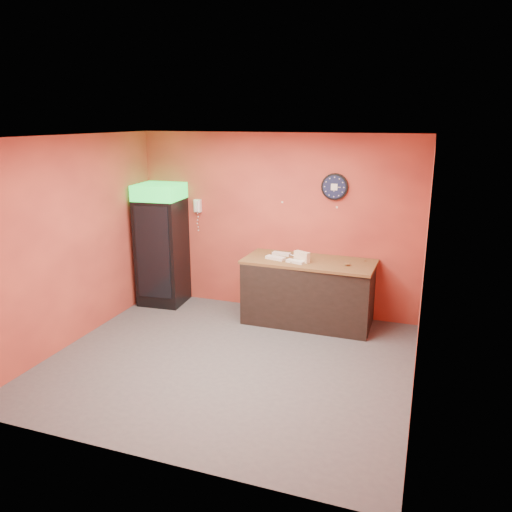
% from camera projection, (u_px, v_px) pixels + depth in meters
% --- Properties ---
extents(floor, '(4.50, 4.50, 0.00)m').
position_uv_depth(floor, '(229.00, 361.00, 6.38)').
color(floor, '#47474C').
rests_on(floor, ground).
extents(back_wall, '(4.50, 0.02, 2.80)m').
position_uv_depth(back_wall, '(276.00, 224.00, 7.82)').
color(back_wall, '#CE503A').
rests_on(back_wall, floor).
extents(left_wall, '(0.02, 4.00, 2.80)m').
position_uv_depth(left_wall, '(73.00, 241.00, 6.72)').
color(left_wall, '#CE503A').
rests_on(left_wall, floor).
extents(right_wall, '(0.02, 4.00, 2.80)m').
position_uv_depth(right_wall, '(423.00, 275.00, 5.29)').
color(right_wall, '#CE503A').
rests_on(right_wall, floor).
extents(ceiling, '(4.50, 4.00, 0.02)m').
position_uv_depth(ceiling, '(225.00, 137.00, 5.63)').
color(ceiling, white).
rests_on(ceiling, back_wall).
extents(beverage_cooler, '(0.75, 0.76, 1.99)m').
position_uv_depth(beverage_cooler, '(161.00, 246.00, 8.17)').
color(beverage_cooler, black).
rests_on(beverage_cooler, floor).
extents(prep_counter, '(1.88, 0.84, 0.94)m').
position_uv_depth(prep_counter, '(308.00, 293.00, 7.49)').
color(prep_counter, black).
rests_on(prep_counter, floor).
extents(wall_clock, '(0.40, 0.06, 0.40)m').
position_uv_depth(wall_clock, '(335.00, 187.00, 7.34)').
color(wall_clock, black).
rests_on(wall_clock, back_wall).
extents(wall_phone, '(0.11, 0.10, 0.21)m').
position_uv_depth(wall_phone, '(197.00, 206.00, 8.14)').
color(wall_phone, white).
rests_on(wall_phone, back_wall).
extents(butcher_paper, '(1.95, 0.91, 0.04)m').
position_uv_depth(butcher_paper, '(309.00, 262.00, 7.36)').
color(butcher_paper, brown).
rests_on(butcher_paper, prep_counter).
extents(sub_roll_stack, '(0.25, 0.18, 0.15)m').
position_uv_depth(sub_roll_stack, '(302.00, 257.00, 7.25)').
color(sub_roll_stack, beige).
rests_on(sub_roll_stack, butcher_paper).
extents(wrapped_sandwich_left, '(0.31, 0.18, 0.04)m').
position_uv_depth(wrapped_sandwich_left, '(275.00, 258.00, 7.40)').
color(wrapped_sandwich_left, silver).
rests_on(wrapped_sandwich_left, butcher_paper).
extents(wrapped_sandwich_mid, '(0.28, 0.17, 0.04)m').
position_uv_depth(wrapped_sandwich_mid, '(295.00, 262.00, 7.22)').
color(wrapped_sandwich_mid, silver).
rests_on(wrapped_sandwich_mid, butcher_paper).
extents(wrapped_sandwich_right, '(0.28, 0.13, 0.04)m').
position_uv_depth(wrapped_sandwich_right, '(281.00, 254.00, 7.63)').
color(wrapped_sandwich_right, silver).
rests_on(wrapped_sandwich_right, butcher_paper).
extents(kitchen_tool, '(0.06, 0.06, 0.06)m').
position_uv_depth(kitchen_tool, '(297.00, 254.00, 7.55)').
color(kitchen_tool, silver).
rests_on(kitchen_tool, butcher_paper).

